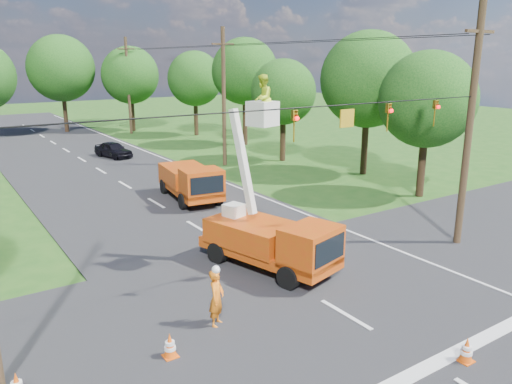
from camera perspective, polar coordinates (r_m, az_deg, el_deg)
ground at (r=32.69m, az=-14.74°, el=0.73°), size 140.00×140.00×0.00m
road_main at (r=32.69m, az=-14.74°, el=0.73°), size 12.00×100.00×0.06m
road_cross at (r=17.58m, az=5.62°, el=-11.28°), size 56.00×10.00×0.07m
stop_bar at (r=14.50m, az=19.43°, el=-18.30°), size 9.00×0.45×0.02m
edge_line at (r=34.84m, az=-6.04°, el=2.00°), size 0.12×90.00×0.02m
bucket_truck at (r=18.75m, az=1.69°, el=-4.34°), size 3.39×5.87×7.24m
second_truck at (r=28.30m, az=-7.44°, el=1.25°), size 2.89×5.94×2.14m
ground_worker at (r=15.16m, az=-4.53°, el=-12.00°), size 0.77×0.75×1.78m
distant_car at (r=42.27m, az=-15.99°, el=4.68°), size 2.46×4.05×1.29m
traffic_cone_0 at (r=14.80m, az=22.92°, el=-16.31°), size 0.38×0.38×0.71m
traffic_cone_1 at (r=21.24m, az=-0.21°, el=-5.42°), size 0.38×0.38×0.71m
traffic_cone_2 at (r=24.34m, az=-2.29°, el=-2.75°), size 0.38×0.38×0.71m
traffic_cone_3 at (r=14.09m, az=-9.81°, el=-16.92°), size 0.38×0.38×0.71m
traffic_cone_6 at (r=30.57m, az=-5.52°, el=0.88°), size 0.38×0.38×0.71m
pole_right_near at (r=22.37m, az=23.22°, el=6.96°), size 1.80×0.30×10.00m
pole_right_mid at (r=37.21m, az=-3.71°, el=10.83°), size 1.80×0.30×10.00m
pole_right_far at (r=55.40m, az=-14.39°, el=11.74°), size 1.80×0.30×10.00m
signal_span at (r=17.39m, az=11.88°, el=8.46°), size 18.00×0.29×1.07m
tree_right_a at (r=29.85m, az=19.01°, el=9.94°), size 5.40×5.40×8.28m
tree_right_b at (r=34.85m, az=12.71°, el=12.42°), size 6.40×6.40×9.65m
tree_right_c at (r=38.96m, az=3.15°, el=11.32°), size 5.00×5.00×7.83m
tree_right_d at (r=46.39m, az=-1.29°, el=13.60°), size 6.00×6.00×9.70m
tree_right_e at (r=52.87m, az=-7.01°, el=12.72°), size 5.60×5.60×8.63m
tree_far_b at (r=58.61m, az=-21.39°, el=13.02°), size 7.00×7.00×10.32m
tree_far_c at (r=57.58m, az=-14.18°, el=12.81°), size 6.20×6.20×9.18m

